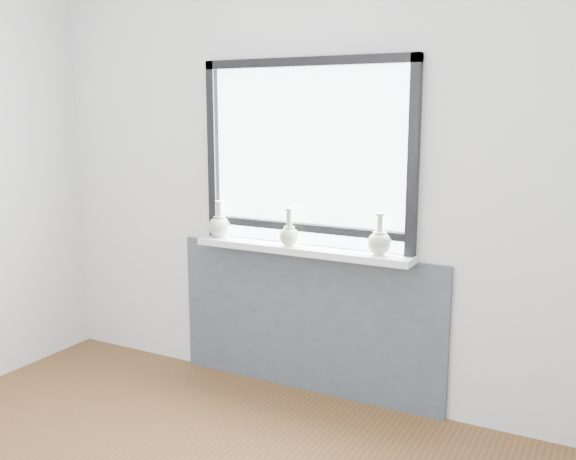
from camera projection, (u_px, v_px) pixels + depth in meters
The scene contains 7 objects.
back_wall at pixel (309, 175), 3.67m from camera, with size 3.60×0.02×2.60m, color silver.
apron_panel at pixel (306, 321), 3.81m from camera, with size 1.70×0.03×0.86m, color #47515C.
windowsill at pixel (301, 249), 3.66m from camera, with size 1.32×0.18×0.04m, color white.
window at pixel (307, 150), 3.61m from camera, with size 1.30×0.06×1.05m.
vase_a at pixel (220, 225), 3.91m from camera, with size 0.14×0.14×0.22m.
vase_b at pixel (289, 234), 3.66m from camera, with size 0.12×0.12×0.22m.
vase_c at pixel (380, 242), 3.43m from camera, with size 0.14×0.14×0.23m.
Camera 1 is at (1.62, -1.48, 1.67)m, focal length 40.00 mm.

